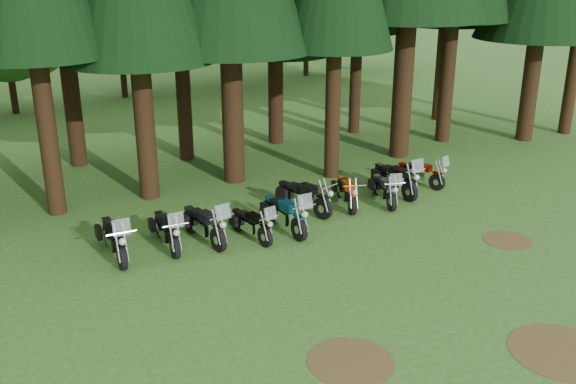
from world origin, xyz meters
The scene contains 16 objects.
ground centered at (0.00, 0.00, 0.00)m, with size 120.00×120.00×0.00m, color #285B19.
decid_3 centered at (-4.71, 25.13, 4.51)m, with size 6.12×5.95×7.65m.
decid_4 centered at (1.58, 26.32, 4.37)m, with size 5.93×5.76×7.41m.
dirt_patch_0 centered at (-3.00, -2.00, 0.01)m, with size 1.80×1.80×0.01m, color #4C3D1E.
dirt_patch_1 centered at (4.50, 0.50, 0.01)m, with size 1.40×1.40×0.01m, color #4C3D1E.
dirt_patch_2 centered at (1.00, -4.00, 0.01)m, with size 2.20×2.20×0.01m, color #4C3D1E.
motorcycle_0 centered at (-5.65, 5.31, 0.52)m, with size 0.53×2.46×1.54m.
motorcycle_1 centered at (-4.19, 5.18, 0.48)m, with size 0.53×2.30×1.44m.
motorcycle_2 centered at (-3.13, 4.99, 0.50)m, with size 0.54×2.40×1.51m.
motorcycle_3 centered at (-1.87, 4.47, 0.43)m, with size 0.51×2.06×1.29m.
motorcycle_4 centered at (-0.73, 4.47, 0.52)m, with size 0.46×2.44×1.54m.
motorcycle_5 centered at (0.56, 5.48, 0.50)m, with size 0.76×2.37×0.98m.
motorcycle_6 centered at (2.09, 5.21, 0.46)m, with size 0.94×2.11×0.90m.
motorcycle_7 centered at (3.33, 4.76, 0.46)m, with size 1.00×2.13×1.37m.
motorcycle_8 centered at (4.22, 5.29, 0.53)m, with size 0.50×2.51×1.58m.
motorcycle_9 centered at (5.55, 5.48, 0.44)m, with size 0.83×2.07×1.31m.
Camera 1 is at (-9.83, -10.86, 7.76)m, focal length 40.00 mm.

